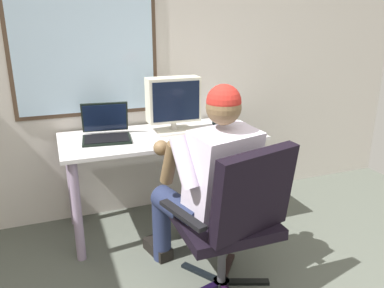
{
  "coord_description": "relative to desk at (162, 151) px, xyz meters",
  "views": [
    {
      "loc": [
        -0.79,
        -0.39,
        1.52
      ],
      "look_at": [
        0.02,
        1.75,
        0.77
      ],
      "focal_mm": 35.44,
      "sensor_mm": 36.0,
      "label": 1
    }
  ],
  "objects": [
    {
      "name": "office_chair",
      "position": [
        0.15,
        -0.91,
        -0.08
      ],
      "size": [
        0.69,
        0.61,
        0.92
      ],
      "color": "black",
      "rests_on": "ground"
    },
    {
      "name": "laptop",
      "position": [
        -0.38,
        0.07,
        0.19
      ],
      "size": [
        0.36,
        0.37,
        0.24
      ],
      "color": "black",
      "rests_on": "desk"
    },
    {
      "name": "crt_monitor",
      "position": [
        0.11,
        0.04,
        0.35
      ],
      "size": [
        0.39,
        0.22,
        0.41
      ],
      "color": "beige",
      "rests_on": "desk"
    },
    {
      "name": "desk",
      "position": [
        0.0,
        0.0,
        0.0
      ],
      "size": [
        1.43,
        0.64,
        0.73
      ],
      "color": "#96829E",
      "rests_on": "ground"
    },
    {
      "name": "desk_speaker",
      "position": [
        0.5,
        0.1,
        0.2
      ],
      "size": [
        0.09,
        0.09,
        0.16
      ],
      "color": "black",
      "rests_on": "desk"
    },
    {
      "name": "wine_glass",
      "position": [
        0.42,
        -0.15,
        0.21
      ],
      "size": [
        0.08,
        0.08,
        0.13
      ],
      "color": "silver",
      "rests_on": "desk"
    },
    {
      "name": "wall_rear",
      "position": [
        0.04,
        0.38,
        0.66
      ],
      "size": [
        4.7,
        0.08,
        2.53
      ],
      "color": "beige",
      "rests_on": "ground"
    },
    {
      "name": "person_seated",
      "position": [
        0.09,
        -0.66,
        0.02
      ],
      "size": [
        0.62,
        0.8,
        1.21
      ],
      "color": "#222B4B",
      "rests_on": "ground"
    }
  ]
}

